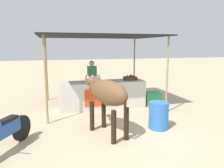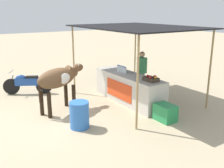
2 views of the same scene
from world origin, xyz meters
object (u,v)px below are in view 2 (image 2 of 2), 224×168
(fruit_crate, at_px, (151,79))
(motorcycle_parked, at_px, (27,83))
(cooler_box, at_px, (165,113))
(vendor_behind_counter, at_px, (142,73))
(water_barrel, at_px, (79,115))
(stall_counter, at_px, (128,88))
(cow, at_px, (59,79))

(fruit_crate, bearing_deg, motorcycle_parked, -144.45)
(fruit_crate, height_order, cooler_box, fruit_crate)
(vendor_behind_counter, distance_m, water_barrel, 3.36)
(vendor_behind_counter, distance_m, cooler_box, 2.36)
(fruit_crate, xyz_separation_m, motorcycle_parked, (-3.82, -2.73, -0.60))
(motorcycle_parked, bearing_deg, water_barrel, 5.03)
(stall_counter, bearing_deg, vendor_behind_counter, 106.84)
(stall_counter, distance_m, water_barrel, 2.55)
(fruit_crate, relative_size, vendor_behind_counter, 0.27)
(stall_counter, xyz_separation_m, cooler_box, (1.89, -0.10, -0.24))
(cooler_box, bearing_deg, vendor_behind_counter, 158.13)
(fruit_crate, xyz_separation_m, cow, (-1.51, -2.37, 0.00))
(fruit_crate, distance_m, vendor_behind_counter, 1.48)
(fruit_crate, bearing_deg, cow, -122.47)
(stall_counter, xyz_separation_m, water_barrel, (0.97, -2.35, -0.12))
(stall_counter, relative_size, water_barrel, 4.13)
(stall_counter, bearing_deg, cow, -100.81)
(stall_counter, height_order, motorcycle_parked, stall_counter)
(stall_counter, distance_m, motorcycle_parked, 3.85)
(vendor_behind_counter, height_order, cooler_box, vendor_behind_counter)
(cooler_box, xyz_separation_m, water_barrel, (-0.92, -2.25, 0.12))
(water_barrel, bearing_deg, cow, 178.71)
(vendor_behind_counter, distance_m, motorcycle_parked, 4.28)
(vendor_behind_counter, xyz_separation_m, cooler_box, (2.12, -0.85, -0.61))
(cooler_box, bearing_deg, stall_counter, 177.06)
(stall_counter, distance_m, cooler_box, 1.91)
(vendor_behind_counter, bearing_deg, water_barrel, -68.82)
(cow, bearing_deg, stall_counter, 79.19)
(fruit_crate, relative_size, motorcycle_parked, 0.27)
(cow, bearing_deg, motorcycle_parked, -171.16)
(stall_counter, distance_m, vendor_behind_counter, 0.87)
(vendor_behind_counter, height_order, motorcycle_parked, vendor_behind_counter)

